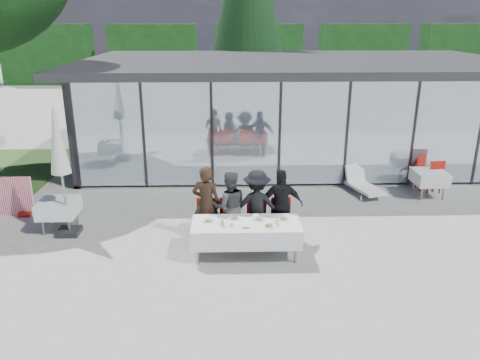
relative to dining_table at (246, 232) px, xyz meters
name	(u,v)px	position (x,y,z in m)	size (l,w,h in m)	color
ground	(250,251)	(0.10, 0.19, -0.54)	(90.00, 90.00, 0.00)	#9C9A94
pavilion	(294,94)	(2.11, 8.35, 1.61)	(14.80, 8.80, 3.44)	gray
treeline	(206,54)	(-1.90, 28.19, 1.66)	(62.50, 2.00, 4.40)	black
dining_table	(246,232)	(0.00, 0.00, 0.00)	(2.26, 0.96, 0.75)	white
diner_a	(206,204)	(-0.85, 0.77, 0.33)	(0.64, 0.64, 1.74)	#322116
diner_chair_a	(207,218)	(-0.85, 0.75, 0.00)	(0.44, 0.44, 0.97)	#AD140B
diner_b	(229,206)	(-0.34, 0.77, 0.27)	(0.78, 0.78, 1.61)	#464646
diner_chair_b	(230,218)	(-0.34, 0.75, 0.00)	(0.44, 0.44, 0.97)	#AD140B
diner_c	(257,206)	(0.27, 0.77, 0.28)	(1.06, 1.06, 1.64)	black
diner_chair_c	(257,217)	(0.27, 0.75, 0.00)	(0.44, 0.44, 0.97)	#AD140B
diner_d	(281,205)	(0.82, 0.77, 0.29)	(0.97, 0.97, 1.65)	black
diner_chair_d	(281,217)	(0.82, 0.75, 0.00)	(0.44, 0.44, 0.97)	#AD140B
plate_a	(208,221)	(-0.78, 0.08, 0.24)	(0.26, 0.26, 0.07)	silver
plate_b	(234,218)	(-0.24, 0.20, 0.24)	(0.26, 0.26, 0.07)	silver
plate_c	(259,219)	(0.28, 0.13, 0.24)	(0.26, 0.26, 0.07)	silver
plate_d	(284,219)	(0.80, 0.11, 0.24)	(0.26, 0.26, 0.07)	silver
plate_extra	(269,226)	(0.45, -0.22, 0.24)	(0.26, 0.26, 0.07)	silver
juice_bottle	(222,223)	(-0.49, -0.17, 0.28)	(0.06, 0.06, 0.14)	#90C150
drinking_glasses	(263,223)	(0.33, -0.15, 0.26)	(1.01, 0.21, 0.10)	silver
folded_eyeglasses	(246,228)	(-0.01, -0.27, 0.22)	(0.14, 0.03, 0.01)	black
spare_table_left	(59,208)	(-4.34, 1.40, 0.02)	(0.86, 0.86, 0.74)	white
spare_table_right	(430,177)	(5.28, 3.35, 0.02)	(0.86, 0.86, 0.74)	white
spare_chair_a	(423,171)	(5.35, 3.98, 0.00)	(0.62, 0.62, 0.97)	#AD140B
spare_chair_b	(434,175)	(5.54, 3.65, 0.00)	(0.49, 0.49, 0.97)	#AD140B
market_umbrella	(59,150)	(-4.08, 1.16, 1.49)	(0.50, 0.50, 3.00)	black
lounger	(362,183)	(3.51, 3.74, -0.28)	(0.97, 1.45, 0.72)	white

